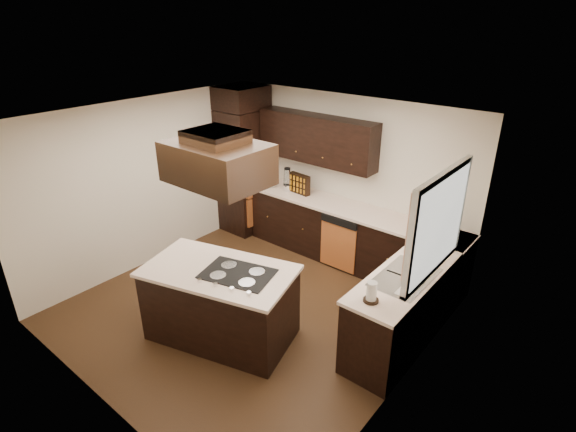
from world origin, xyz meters
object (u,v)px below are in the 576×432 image
at_px(oven_column, 244,171).
at_px(range_hood, 217,163).
at_px(spice_rack, 300,184).
at_px(island, 221,304).

height_order(oven_column, range_hood, range_hood).
bearing_deg(oven_column, spice_rack, 4.06).
height_order(island, spice_rack, spice_rack).
bearing_deg(spice_rack, oven_column, -169.55).
xyz_separation_m(island, range_hood, (0.01, 0.08, 1.72)).
bearing_deg(oven_column, range_hood, -50.26).
distance_m(oven_column, spice_rack, 1.15).
distance_m(island, range_hood, 1.72).
height_order(oven_column, spice_rack, oven_column).
bearing_deg(island, range_hood, 67.02).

